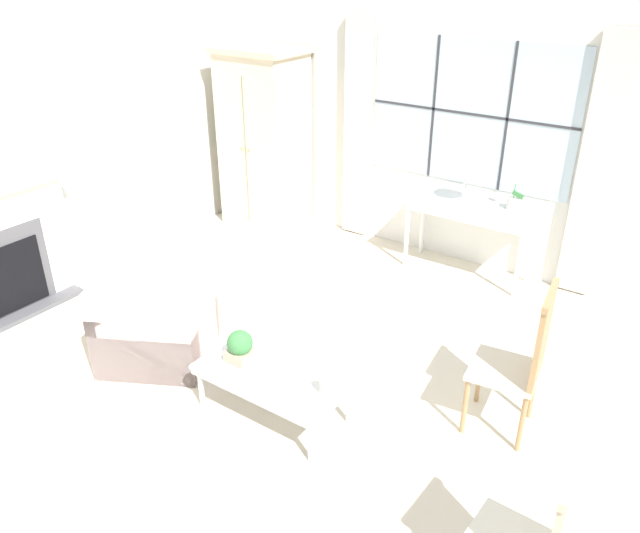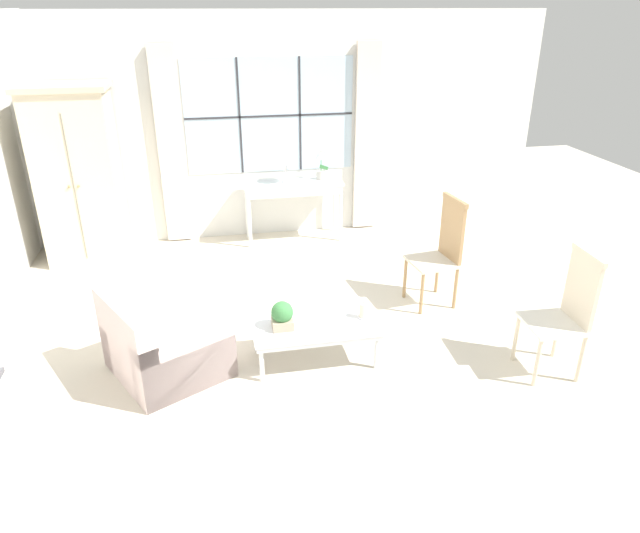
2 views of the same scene
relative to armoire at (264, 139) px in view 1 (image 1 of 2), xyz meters
The scene contains 12 objects.
ground_plane 3.64m from the armoire, 48.63° to the right, with size 14.00×14.00×0.00m, color beige.
wall_back_windowed 2.37m from the armoire, ahead, with size 7.20×0.14×2.80m.
wall_left 2.18m from the armoire, 109.71° to the right, with size 0.06×7.20×2.80m, color silver.
armoire is the anchor object (origin of this frame).
console_table 2.56m from the armoire, ahead, with size 1.26×0.45×0.78m.
table_lamp 2.45m from the armoire, ahead, with size 0.30×0.30×0.43m.
potted_orchid 2.93m from the armoire, ahead, with size 0.16×0.12×0.42m.
armchair_upholstered 2.97m from the armoire, 69.34° to the right, with size 1.13×1.15×0.75m.
side_chair_wooden 4.24m from the armoire, 27.28° to the right, with size 0.49×0.49×1.13m.
coffee_table 3.65m from the armoire, 50.31° to the right, with size 1.08×0.56×0.37m.
potted_plant_small 3.46m from the armoire, 54.06° to the right, with size 0.19×0.19×0.24m.
pillar_candle 3.90m from the armoire, 45.23° to the right, with size 0.10×0.10×0.15m.
Camera 1 is at (2.26, -2.86, 3.01)m, focal length 35.00 mm.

